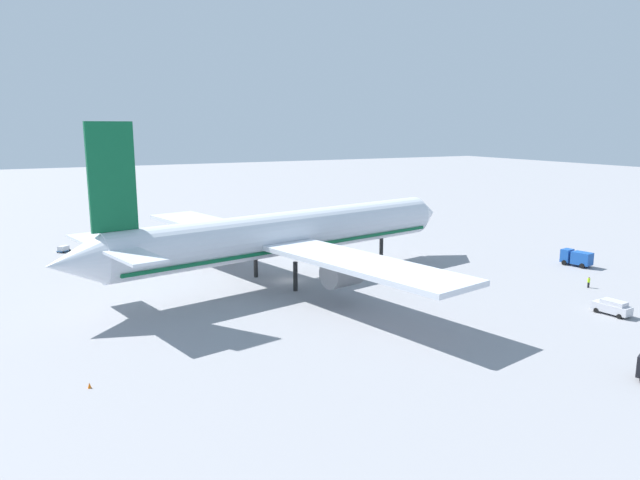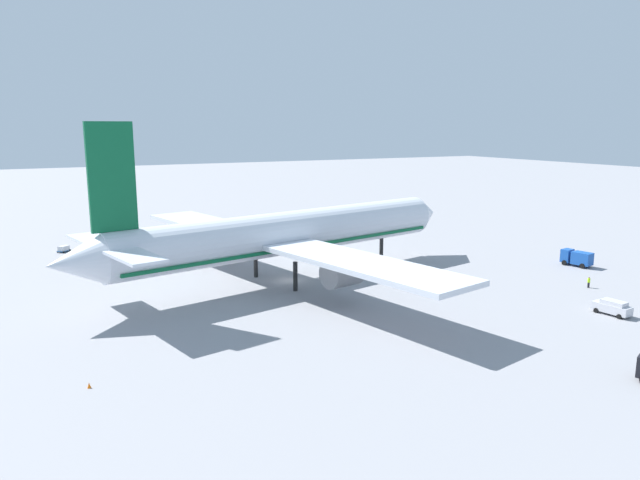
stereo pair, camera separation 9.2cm
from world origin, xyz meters
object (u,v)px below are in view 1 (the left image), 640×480
baggage_cart_0 (342,230)px  traffic_cone_0 (89,385)px  traffic_cone_1 (76,255)px  service_van (612,307)px  baggage_cart_1 (64,249)px  traffic_cone_2 (218,233)px  baggage_cart_2 (155,235)px  ground_worker_1 (589,282)px  service_truck_1 (577,258)px  airliner (283,235)px

baggage_cart_0 → traffic_cone_0: traffic_cone_0 is taller
traffic_cone_0 → traffic_cone_1: same height
service_van → baggage_cart_1: bearing=128.9°
traffic_cone_1 → service_van: bearing=-49.6°
service_van → baggage_cart_0: size_ratio=1.54×
baggage_cart_1 → traffic_cone_1: 5.99m
baggage_cart_1 → traffic_cone_2: (33.03, 4.49, -0.41)m
baggage_cart_1 → traffic_cone_0: 67.72m
baggage_cart_2 → service_van: bearing=-64.1°
ground_worker_1 → service_truck_1: bearing=46.1°
airliner → traffic_cone_0: airliner is taller
traffic_cone_2 → service_van: bearing=-70.7°
service_van → traffic_cone_2: 84.93m
airliner → service_truck_1: 52.78m
baggage_cart_0 → ground_worker_1: size_ratio=1.89×
service_truck_1 → airliner: bearing=164.7°
airliner → traffic_cone_0: (-32.07, -27.00, -7.38)m
service_van → traffic_cone_0: size_ratio=9.02×
baggage_cart_2 → ground_worker_1: size_ratio=2.15×
traffic_cone_0 → traffic_cone_1: bearing=86.1°
service_van → baggage_cart_0: service_van is taller
service_van → baggage_cart_1: (-61.14, 75.65, -0.35)m
service_van → traffic_cone_0: 64.26m
airliner → baggage_cart_1: bearing=125.9°
baggage_cart_1 → traffic_cone_0: size_ratio=4.89×
baggage_cart_0 → ground_worker_1: 61.73m
ground_worker_1 → service_van: bearing=-129.4°
traffic_cone_0 → traffic_cone_2: bearing=63.7°
baggage_cart_0 → traffic_cone_0: bearing=-134.9°
service_truck_1 → baggage_cart_0: 53.95m
traffic_cone_2 → service_truck_1: bearing=-51.4°
traffic_cone_1 → baggage_cart_1: bearing=106.1°
ground_worker_1 → traffic_cone_1: 90.39m
baggage_cart_1 → ground_worker_1: (69.69, -65.24, 0.18)m
service_van → traffic_cone_1: bearing=130.4°
airliner → traffic_cone_2: size_ratio=131.83×
service_truck_1 → baggage_cart_2: size_ratio=1.50×
airliner → service_van: size_ratio=14.62×
traffic_cone_1 → traffic_cone_2: same height
service_van → traffic_cone_2: service_van is taller
airliner → traffic_cone_1: size_ratio=131.83×
baggage_cart_1 → traffic_cone_2: size_ratio=4.89×
baggage_cart_2 → baggage_cart_0: bearing=-18.6°
service_van → baggage_cart_2: (-41.45, 85.19, -0.77)m
service_truck_1 → traffic_cone_0: service_truck_1 is taller
ground_worker_1 → traffic_cone_1: size_ratio=3.09×
baggage_cart_2 → traffic_cone_1: size_ratio=6.63×
airliner → baggage_cart_2: size_ratio=19.87×
service_truck_1 → traffic_cone_1: bearing=148.1°
airliner → baggage_cart_0: 48.47m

